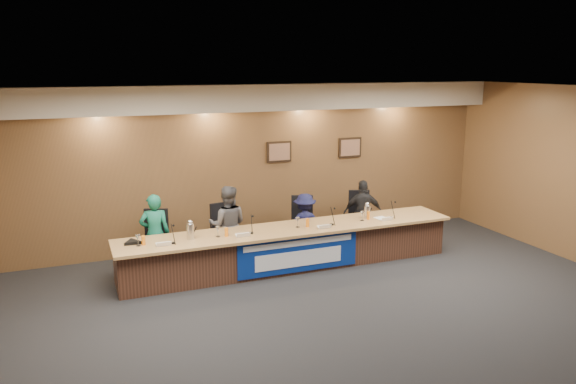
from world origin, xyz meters
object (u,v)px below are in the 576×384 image
at_px(panelist_a, 155,234).
at_px(panelist_d, 363,213).
at_px(office_chair_d, 360,221).
at_px(carafe_left, 190,231).
at_px(dais_body, 290,248).
at_px(panelist_c, 305,224).
at_px(office_chair_b, 227,236).
at_px(panelist_b, 228,225).
at_px(speakerphone, 132,242).
at_px(banner, 299,254).
at_px(carafe_right, 367,212).
at_px(office_chair_a, 155,245).
at_px(office_chair_c, 303,228).

distance_m(panelist_a, panelist_d, 4.08).
distance_m(office_chair_d, carafe_left, 3.70).
height_order(dais_body, panelist_c, panelist_c).
bearing_deg(office_chair_b, panelist_b, -100.47).
distance_m(panelist_a, speakerphone, 0.71).
bearing_deg(banner, carafe_right, 15.11).
xyz_separation_m(panelist_a, panelist_c, (2.82, 0.00, -0.12)).
bearing_deg(panelist_b, carafe_left, 57.49).
distance_m(panelist_c, office_chair_a, 2.82).
height_order(panelist_c, office_chair_c, panelist_c).
relative_size(dais_body, office_chair_d, 12.50).
bearing_deg(banner, carafe_left, 168.19).
distance_m(panelist_d, office_chair_c, 1.28).
bearing_deg(office_chair_d, carafe_right, -91.72).
height_order(panelist_d, carafe_right, panelist_d).
height_order(office_chair_d, carafe_right, carafe_right).
bearing_deg(banner, office_chair_b, 130.63).
bearing_deg(panelist_a, office_chair_b, -168.50).
relative_size(panelist_b, office_chair_d, 3.02).
bearing_deg(office_chair_b, dais_body, -46.80).
xyz_separation_m(panelist_d, carafe_right, (-0.26, -0.60, 0.20)).
bearing_deg(panelist_d, carafe_right, 87.34).
height_order(office_chair_b, office_chair_c, same).
height_order(panelist_b, speakerphone, panelist_b).
relative_size(panelist_c, carafe_left, 4.52).
relative_size(banner, office_chair_c, 4.58).
bearing_deg(dais_body, panelist_c, 47.83).
relative_size(panelist_b, office_chair_b, 3.02).
relative_size(banner, carafe_left, 8.47).
distance_m(panelist_a, carafe_right, 3.87).
xyz_separation_m(office_chair_a, office_chair_b, (1.30, 0.00, 0.00)).
relative_size(banner, office_chair_a, 4.58).
bearing_deg(panelist_d, panelist_a, 20.59).
bearing_deg(carafe_right, dais_body, -179.79).
xyz_separation_m(dais_body, office_chair_b, (-0.97, 0.71, 0.13)).
distance_m(panelist_d, office_chair_a, 4.09).
height_order(banner, office_chair_a, banner).
bearing_deg(dais_body, panelist_b, 147.72).
bearing_deg(banner, panelist_c, 61.68).
bearing_deg(office_chair_d, banner, -129.74).
bearing_deg(office_chair_d, office_chair_c, -161.49).
bearing_deg(speakerphone, office_chair_c, 11.29).
bearing_deg(banner, dais_body, 90.00).
distance_m(carafe_left, speakerphone, 0.94).
bearing_deg(panelist_b, panelist_c, -161.17).
relative_size(office_chair_c, speakerphone, 1.50).
xyz_separation_m(dais_body, carafe_right, (1.56, 0.01, 0.52)).
height_order(office_chair_b, carafe_left, carafe_left).
distance_m(panelist_b, office_chair_a, 1.33).
xyz_separation_m(banner, panelist_a, (-2.27, 1.02, 0.33)).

